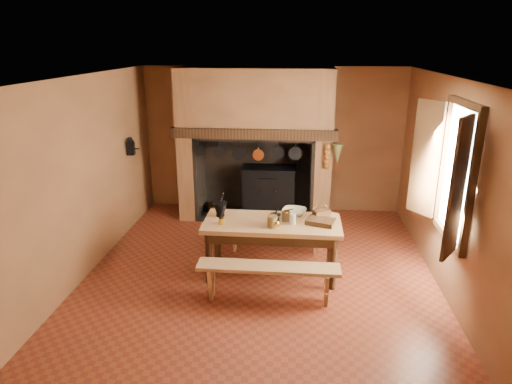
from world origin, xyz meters
TOP-DOWN VIEW (x-y plane):
  - floor at (0.00, 0.00)m, footprint 5.50×5.50m
  - ceiling at (0.00, 0.00)m, footprint 5.50×5.50m
  - back_wall at (0.00, 2.75)m, footprint 5.00×0.02m
  - wall_left at (-2.50, 0.00)m, footprint 0.02×5.50m
  - wall_right at (2.50, 0.00)m, footprint 0.02×5.50m
  - wall_front at (0.00, -2.75)m, footprint 5.00×0.02m
  - chimney_breast at (-0.30, 2.31)m, footprint 2.95×0.96m
  - iron_range at (-0.04, 2.45)m, footprint 1.12×0.55m
  - hearth_pans at (-1.05, 2.22)m, footprint 0.51×0.62m
  - hanging_pans at (-0.34, 1.81)m, footprint 1.92×0.29m
  - onion_string at (1.00, 1.79)m, footprint 0.12×0.10m
  - herb_bunch at (1.18, 1.79)m, footprint 0.20×0.20m
  - window at (2.35, -0.40)m, footprint 0.39×1.75m
  - wall_coffee_mill at (-2.42, 1.55)m, footprint 0.23×0.16m
  - work_table at (0.17, -0.07)m, footprint 1.92×0.85m
  - bench_front at (0.17, -0.79)m, footprint 1.83×0.32m
  - bench_back at (0.17, 0.68)m, footprint 1.59×0.28m
  - mortar_large at (-0.59, 0.07)m, footprint 0.21×0.21m
  - mortar_small at (0.22, -0.18)m, footprint 0.15×0.15m
  - coffee_grinder at (0.36, -0.02)m, footprint 0.17×0.13m
  - brass_mug_a at (-0.53, -0.23)m, footprint 0.09×0.09m
  - brass_mug_b at (0.14, -0.02)m, footprint 0.08×0.08m
  - mixing_bowl at (0.47, 0.22)m, footprint 0.40×0.40m
  - stoneware_crock at (0.18, -0.28)m, footprint 0.14×0.14m
  - glass_jar at (0.46, -0.15)m, footprint 0.10×0.10m
  - wicker_basket at (0.86, 0.13)m, footprint 0.27×0.24m
  - wooden_tray at (0.84, -0.09)m, footprint 0.45×0.38m
  - brass_cup at (0.22, -0.27)m, footprint 0.16×0.16m

SIDE VIEW (x-z plane):
  - floor at x=0.00m, z-range 0.00..0.00m
  - hearth_pans at x=-1.05m, z-range -0.01..0.19m
  - bench_back at x=0.17m, z-range 0.11..0.56m
  - bench_front at x=0.17m, z-range 0.13..0.64m
  - iron_range at x=-0.04m, z-range -0.32..1.28m
  - work_table at x=0.17m, z-range 0.28..1.12m
  - wooden_tray at x=0.84m, z-range 0.83..0.90m
  - brass_mug_b at x=0.14m, z-range 0.83..0.91m
  - mixing_bowl at x=0.47m, z-range 0.83..0.92m
  - brass_mug_a at x=-0.53m, z-range 0.83..0.92m
  - brass_cup at x=0.22m, z-range 0.83..0.93m
  - coffee_grinder at x=0.36m, z-range 0.81..0.99m
  - wicker_basket at x=0.86m, z-range 0.79..1.01m
  - glass_jar at x=0.46m, z-range 0.83..0.98m
  - stoneware_crock at x=0.18m, z-range 0.83..1.00m
  - mortar_small at x=0.22m, z-range 0.79..1.05m
  - mortar_large at x=-0.59m, z-range 0.77..1.13m
  - onion_string at x=1.00m, z-range 1.10..1.56m
  - hanging_pans at x=-0.34m, z-range 1.23..1.50m
  - herb_bunch at x=1.18m, z-range 1.21..1.56m
  - back_wall at x=0.00m, z-range 0.00..2.80m
  - wall_left at x=-2.50m, z-range 0.00..2.80m
  - wall_right at x=2.50m, z-range 0.00..2.80m
  - wall_front at x=0.00m, z-range 0.00..2.80m
  - wall_coffee_mill at x=-2.42m, z-range 1.36..1.67m
  - window at x=2.35m, z-range 0.82..2.58m
  - chimney_breast at x=-0.30m, z-range 0.41..3.21m
  - ceiling at x=0.00m, z-range 2.80..2.80m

